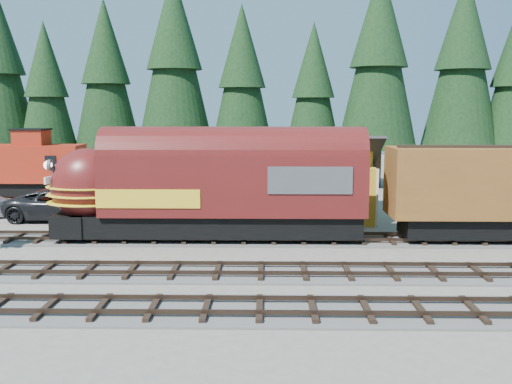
{
  "coord_description": "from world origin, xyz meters",
  "views": [
    {
      "loc": [
        -0.38,
        -24.93,
        6.8
      ],
      "look_at": [
        -0.9,
        4.0,
        2.56
      ],
      "focal_mm": 40.0,
      "sensor_mm": 36.0,
      "label": 1
    }
  ],
  "objects_px": {
    "locomotive": "(200,191)",
    "pickup_truck_a": "(65,205)",
    "depot": "(272,171)",
    "caboose": "(22,166)"
  },
  "relations": [
    {
      "from": "depot",
      "to": "pickup_truck_a",
      "type": "xyz_separation_m",
      "value": [
        -12.76,
        -1.18,
        -1.99
      ]
    },
    {
      "from": "locomotive",
      "to": "caboose",
      "type": "height_order",
      "value": "caboose"
    },
    {
      "from": "depot",
      "to": "locomotive",
      "type": "distance_m",
      "value": 7.52
    },
    {
      "from": "depot",
      "to": "pickup_truck_a",
      "type": "height_order",
      "value": "depot"
    },
    {
      "from": "caboose",
      "to": "depot",
      "type": "bearing_deg",
      "value": -21.5
    },
    {
      "from": "caboose",
      "to": "pickup_truck_a",
      "type": "bearing_deg",
      "value": -54.09
    },
    {
      "from": "depot",
      "to": "caboose",
      "type": "distance_m",
      "value": 20.47
    },
    {
      "from": "depot",
      "to": "caboose",
      "type": "relative_size",
      "value": 1.36
    },
    {
      "from": "locomotive",
      "to": "pickup_truck_a",
      "type": "relative_size",
      "value": 2.36
    },
    {
      "from": "depot",
      "to": "locomotive",
      "type": "height_order",
      "value": "depot"
    }
  ]
}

